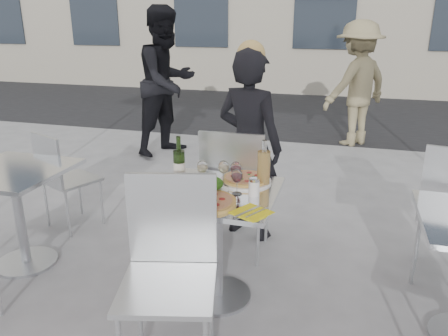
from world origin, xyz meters
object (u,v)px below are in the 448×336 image
(wine_bottle, at_px, (179,164))
(carafe, at_px, (264,167))
(main_table, at_px, (217,223))
(sugar_shaker, at_px, (254,187))
(salad_plate, at_px, (211,185))
(wineglass_white_a, at_px, (202,168))
(wineglass_white_b, at_px, (223,168))
(pedestrian_a, at_px, (167,82))
(side_chair_lfar, at_px, (61,174))
(pizza_far, at_px, (245,179))
(side_table_left, at_px, (16,197))
(chair_far, at_px, (235,184))
(wineglass_red_b, at_px, (236,169))
(pizza_near, at_px, (205,201))
(napkin_left, at_px, (164,198))
(napkin_right, at_px, (252,212))
(wineglass_red_a, at_px, (237,177))
(woman_diner, at_px, (249,146))
(chair_near, at_px, (170,259))
(pedestrian_b, at_px, (357,84))

(wine_bottle, bearing_deg, carafe, 7.96)
(main_table, bearing_deg, sugar_shaker, -1.27)
(main_table, relative_size, salad_plate, 3.41)
(wineglass_white_a, xyz_separation_m, wineglass_white_b, (0.13, 0.04, 0.00))
(pedestrian_a, xyz_separation_m, sugar_shaker, (1.84, -3.02, -0.16))
(side_chair_lfar, height_order, sugar_shaker, side_chair_lfar)
(pizza_far, bearing_deg, side_table_left, -172.69)
(side_chair_lfar, height_order, pedestrian_a, pedestrian_a)
(wine_bottle, bearing_deg, side_table_left, -174.84)
(side_table_left, xyz_separation_m, chair_far, (1.47, 0.53, 0.06))
(wineglass_red_b, bearing_deg, pizza_near, -106.83)
(wineglass_white_b, relative_size, napkin_left, 0.74)
(pizza_near, distance_m, napkin_right, 0.29)
(sugar_shaker, bearing_deg, pizza_far, 115.63)
(wineglass_white_b, bearing_deg, wineglass_red_b, -0.16)
(wineglass_red_a, bearing_deg, side_chair_lfar, 160.38)
(pizza_far, relative_size, sugar_shaker, 3.12)
(carafe, distance_m, wineglass_white_b, 0.25)
(carafe, bearing_deg, wineglass_white_b, -166.84)
(wineglass_red_a, bearing_deg, wineglass_white_b, 131.88)
(pedestrian_a, distance_m, wineglass_white_b, 3.31)
(woman_diner, xyz_separation_m, salad_plate, (-0.02, -0.95, 0.01))
(side_chair_lfar, xyz_separation_m, wineglass_red_a, (1.68, -0.60, 0.35))
(side_table_left, height_order, wineglass_red_a, wineglass_red_a)
(main_table, bearing_deg, napkin_right, -42.53)
(side_table_left, bearing_deg, wineglass_white_a, 3.77)
(chair_near, xyz_separation_m, pizza_far, (0.20, 0.79, 0.17))
(wineglass_red_b, distance_m, napkin_right, 0.43)
(woman_diner, bearing_deg, salad_plate, 105.99)
(side_chair_lfar, distance_m, napkin_right, 2.03)
(side_table_left, relative_size, wine_bottle, 2.54)
(chair_far, relative_size, carafe, 3.49)
(side_table_left, height_order, napkin_right, napkin_right)
(chair_near, distance_m, woman_diner, 1.54)
(wineglass_red_b, bearing_deg, wineglass_white_b, 179.84)
(side_table_left, relative_size, wineglass_red_b, 4.76)
(pizza_near, bearing_deg, woman_diner, 90.24)
(salad_plate, relative_size, wineglass_white_b, 1.40)
(pedestrian_a, height_order, sugar_shaker, pedestrian_a)
(carafe, bearing_deg, chair_far, 128.38)
(side_table_left, height_order, pedestrian_a, pedestrian_a)
(pizza_near, distance_m, wineglass_red_b, 0.35)
(pizza_near, xyz_separation_m, wineglass_white_a, (-0.11, 0.29, 0.10))
(pedestrian_a, bearing_deg, wineglass_red_b, -125.96)
(pedestrian_a, relative_size, pizza_far, 5.76)
(pedestrian_b, height_order, wineglass_white_b, pedestrian_b)
(woman_diner, relative_size, wineglass_white_a, 9.83)
(pedestrian_a, bearing_deg, pizza_near, -129.91)
(pizza_near, bearing_deg, pedestrian_b, 79.42)
(main_table, bearing_deg, carafe, 36.67)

